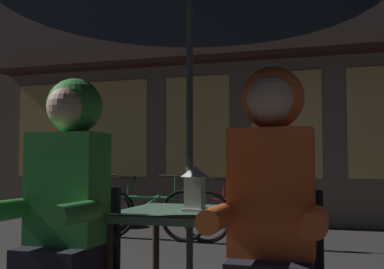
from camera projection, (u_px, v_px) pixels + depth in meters
name	position (u px, v px, depth m)	size (l,w,h in m)	color
cafe_table	(190.00, 230.00, 2.42)	(0.72, 0.72, 0.74)	#42664C
lantern	(195.00, 188.00, 2.38)	(0.11, 0.11, 0.23)	white
chair_left	(70.00, 268.00, 2.20)	(0.40, 0.40, 0.87)	black
person_left_hooded	(65.00, 193.00, 2.16)	(0.45, 0.56, 1.40)	black
person_right_hooded	(271.00, 198.00, 1.89)	(0.45, 0.56, 1.40)	black
shopfront_building	(243.00, 40.00, 7.93)	(10.00, 0.93, 6.20)	#6B5B4C
bicycle_nearest	(75.00, 210.00, 6.35)	(1.68, 0.09, 0.84)	black
bicycle_second	(147.00, 213.00, 5.98)	(1.68, 0.16, 0.84)	black
bicycle_third	(246.00, 217.00, 5.53)	(1.68, 0.21, 0.84)	black
potted_plant	(81.00, 191.00, 7.40)	(0.60, 0.60, 0.92)	brown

